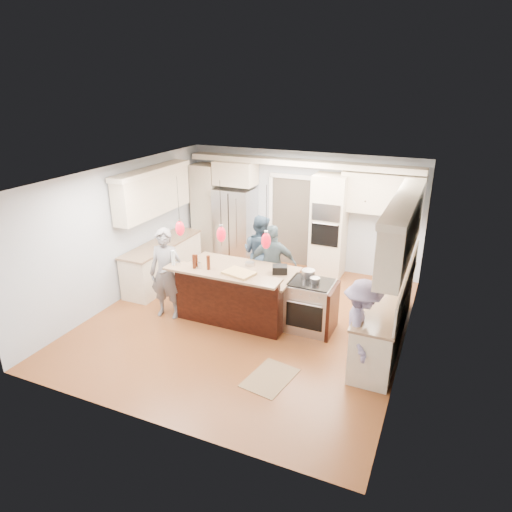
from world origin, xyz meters
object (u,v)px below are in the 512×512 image
(kitchen_island, at_px, (238,292))
(refrigerator, at_px, (235,225))
(person_far_left, at_px, (260,253))
(island_range, at_px, (312,306))
(person_bar_end, at_px, (166,274))

(kitchen_island, bearing_deg, refrigerator, 116.90)
(person_far_left, bearing_deg, island_range, 151.50)
(island_range, bearing_deg, kitchen_island, -176.90)
(refrigerator, bearing_deg, person_bar_end, -88.18)
(person_bar_end, relative_size, person_far_left, 1.06)
(kitchen_island, distance_m, person_bar_end, 1.37)
(refrigerator, distance_m, person_far_left, 1.77)
(refrigerator, relative_size, island_range, 1.96)
(island_range, height_order, person_bar_end, person_bar_end)
(person_far_left, bearing_deg, person_bar_end, 68.34)
(refrigerator, distance_m, island_range, 3.71)
(refrigerator, xyz_separation_m, person_far_left, (1.21, -1.29, -0.09))
(refrigerator, bearing_deg, island_range, -42.59)
(refrigerator, height_order, person_bar_end, refrigerator)
(kitchen_island, bearing_deg, person_far_left, 94.39)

